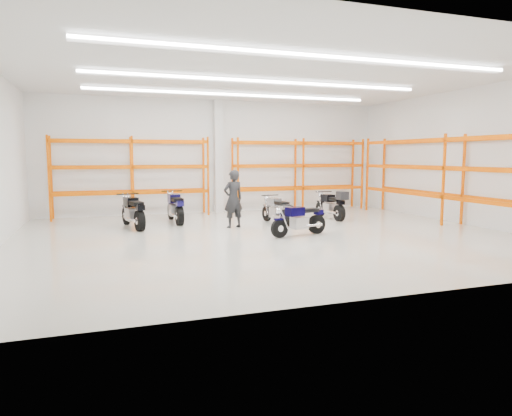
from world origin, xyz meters
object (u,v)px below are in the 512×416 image
object	(u,v)px
motorcycle_main	(301,221)
motorcycle_back_a	(133,213)
standing_man	(233,199)
structural_column	(218,157)
motorcycle_back_c	(277,211)
motorcycle_back_d	(332,205)
motorcycle_back_b	(175,208)

from	to	relation	value
motorcycle_main	motorcycle_back_a	world-z (taller)	motorcycle_back_a
motorcycle_main	standing_man	world-z (taller)	standing_man
motorcycle_main	structural_column	size ratio (longest dim) A/B	0.41
motorcycle_main	motorcycle_back_c	size ratio (longest dim) A/B	0.96
standing_man	structural_column	world-z (taller)	structural_column
motorcycle_back_a	motorcycle_back_d	bearing A→B (deg)	-1.80
structural_column	motorcycle_back_b	bearing A→B (deg)	-131.72
motorcycle_main	structural_column	distance (m)	6.39
motorcycle_main	motorcycle_back_c	xyz separation A→B (m)	(0.16, 2.28, 0.01)
motorcycle_back_a	motorcycle_back_d	distance (m)	6.92
motorcycle_back_b	standing_man	size ratio (longest dim) A/B	1.18
motorcycle_main	motorcycle_back_c	distance (m)	2.29
motorcycle_main	motorcycle_back_a	xyz separation A→B (m)	(-4.47, 2.92, 0.07)
motorcycle_back_b	motorcycle_back_c	distance (m)	3.48
motorcycle_back_d	standing_man	distance (m)	3.98
motorcycle_back_c	standing_man	size ratio (longest dim) A/B	1.05
motorcycle_back_d	structural_column	bearing A→B (deg)	134.86
motorcycle_back_a	motorcycle_back_c	xyz separation A→B (m)	(4.64, -0.63, -0.05)
motorcycle_back_d	standing_man	bearing A→B (deg)	-169.97
motorcycle_back_d	structural_column	world-z (taller)	structural_column
structural_column	standing_man	bearing A→B (deg)	-97.71
structural_column	motorcycle_main	bearing A→B (deg)	-81.56
motorcycle_back_b	motorcycle_back_d	world-z (taller)	motorcycle_back_b
motorcycle_main	structural_column	world-z (taller)	structural_column
motorcycle_back_b	structural_column	bearing A→B (deg)	48.28
motorcycle_back_d	structural_column	xyz separation A→B (m)	(-3.35, 3.36, 1.74)
motorcycle_main	motorcycle_back_a	size ratio (longest dim) A/B	0.86
standing_man	structural_column	size ratio (longest dim) A/B	0.41
standing_man	motorcycle_back_c	bearing A→B (deg)	176.39
motorcycle_main	motorcycle_back_d	world-z (taller)	motorcycle_back_d
motorcycle_back_b	structural_column	distance (m)	3.65
motorcycle_back_a	structural_column	bearing A→B (deg)	41.34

